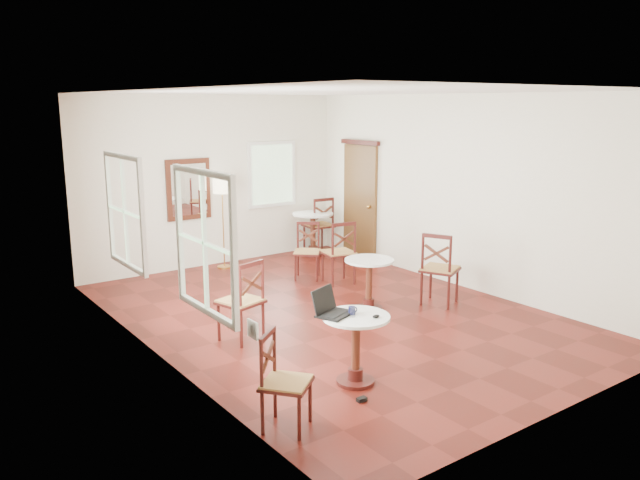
# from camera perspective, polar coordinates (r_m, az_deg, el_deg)

# --- Properties ---
(ground) EXTENTS (7.00, 7.00, 0.00)m
(ground) POSITION_cam_1_polar(r_m,az_deg,el_deg) (8.79, 1.16, -6.72)
(ground) COLOR #58150F
(ground) RESTS_ON ground
(room_shell) EXTENTS (5.02, 7.02, 3.01)m
(room_shell) POSITION_cam_1_polar(r_m,az_deg,el_deg) (8.55, -0.22, 5.76)
(room_shell) COLOR white
(room_shell) RESTS_ON ground
(cafe_table_near) EXTENTS (0.70, 0.70, 0.74)m
(cafe_table_near) POSITION_cam_1_polar(r_m,az_deg,el_deg) (6.59, 3.25, -9.13)
(cafe_table_near) COLOR #411410
(cafe_table_near) RESTS_ON ground
(cafe_table_mid) EXTENTS (0.69, 0.69, 0.73)m
(cafe_table_mid) POSITION_cam_1_polar(r_m,az_deg,el_deg) (8.89, 4.44, -3.48)
(cafe_table_mid) COLOR #411410
(cafe_table_mid) RESTS_ON ground
(cafe_table_back) EXTENTS (0.77, 0.77, 0.82)m
(cafe_table_back) POSITION_cam_1_polar(r_m,az_deg,el_deg) (12.01, -0.64, 0.98)
(cafe_table_back) COLOR #411410
(cafe_table_back) RESTS_ON ground
(chair_near_a) EXTENTS (0.58, 0.58, 1.02)m
(chair_near_a) POSITION_cam_1_polar(r_m,az_deg,el_deg) (7.77, -7.04, -5.47)
(chair_near_a) COLOR #411410
(chair_near_a) RESTS_ON ground
(chair_near_b) EXTENTS (0.58, 0.58, 0.89)m
(chair_near_b) POSITION_cam_1_polar(r_m,az_deg,el_deg) (5.74, -3.29, -12.63)
(chair_near_b) COLOR #411410
(chair_near_b) RESTS_ON ground
(chair_mid_a) EXTENTS (0.56, 0.56, 1.03)m
(chair_mid_a) POSITION_cam_1_polar(r_m,az_deg,el_deg) (10.13, 1.74, -1.13)
(chair_mid_a) COLOR #411410
(chair_mid_a) RESTS_ON ground
(chair_mid_b) EXTENTS (0.65, 0.65, 1.06)m
(chair_mid_b) POSITION_cam_1_polar(r_m,az_deg,el_deg) (9.23, 10.72, -2.56)
(chair_mid_b) COLOR #411410
(chair_mid_b) RESTS_ON ground
(chair_back_a) EXTENTS (0.55, 0.55, 1.08)m
(chair_back_a) POSITION_cam_1_polar(r_m,az_deg,el_deg) (12.26, -0.08, 1.37)
(chair_back_a) COLOR #411410
(chair_back_a) RESTS_ON ground
(chair_back_b) EXTENTS (0.60, 0.60, 0.93)m
(chair_back_b) POSITION_cam_1_polar(r_m,az_deg,el_deg) (10.44, -1.16, -1.00)
(chair_back_b) COLOR #411410
(chair_back_b) RESTS_ON ground
(floor_lamp) EXTENTS (0.31, 0.31, 1.61)m
(floor_lamp) POSITION_cam_1_polar(r_m,az_deg,el_deg) (11.07, -8.82, 4.35)
(floor_lamp) COLOR #BF8C3F
(floor_lamp) RESTS_ON ground
(laptop) EXTENTS (0.46, 0.43, 0.27)m
(laptop) POSITION_cam_1_polar(r_m,az_deg,el_deg) (6.50, 0.94, -6.16)
(laptop) COLOR black
(laptop) RESTS_ON cafe_table_near
(mouse) EXTENTS (0.10, 0.07, 0.03)m
(mouse) POSITION_cam_1_polar(r_m,az_deg,el_deg) (6.44, 5.08, -6.87)
(mouse) COLOR black
(mouse) RESTS_ON cafe_table_near
(navy_mug) EXTENTS (0.11, 0.07, 0.08)m
(navy_mug) POSITION_cam_1_polar(r_m,az_deg,el_deg) (6.51, 2.91, -6.37)
(navy_mug) COLOR #0F1134
(navy_mug) RESTS_ON cafe_table_near
(water_glass) EXTENTS (0.06, 0.06, 0.09)m
(water_glass) POSITION_cam_1_polar(r_m,az_deg,el_deg) (6.44, 2.99, -6.54)
(water_glass) COLOR white
(water_glass) RESTS_ON cafe_table_near
(power_adapter) EXTENTS (0.10, 0.06, 0.04)m
(power_adapter) POSITION_cam_1_polar(r_m,az_deg,el_deg) (6.39, 3.78, -14.15)
(power_adapter) COLOR black
(power_adapter) RESTS_ON ground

